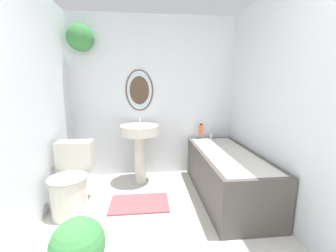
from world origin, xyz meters
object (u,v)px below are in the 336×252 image
object	(u,v)px
bathtub	(226,173)
potted_plant	(78,249)
pedestal_sink	(140,139)
toilet	(71,182)
shampoo_bottle	(201,129)

from	to	relation	value
bathtub	potted_plant	world-z (taller)	bathtub
pedestal_sink	potted_plant	world-z (taller)	pedestal_sink
toilet	potted_plant	distance (m)	1.02
toilet	pedestal_sink	bearing A→B (deg)	40.22
toilet	pedestal_sink	size ratio (longest dim) A/B	0.79
potted_plant	bathtub	bearing A→B (deg)	36.23
pedestal_sink	bathtub	size ratio (longest dim) A/B	0.61
pedestal_sink	toilet	bearing A→B (deg)	-139.78
pedestal_sink	shampoo_bottle	distance (m)	0.96
pedestal_sink	shampoo_bottle	bearing A→B (deg)	11.80
bathtub	potted_plant	distance (m)	1.81
toilet	shampoo_bottle	xyz separation A→B (m)	(1.68, 0.82, 0.40)
pedestal_sink	bathtub	bearing A→B (deg)	-25.05
shampoo_bottle	potted_plant	bearing A→B (deg)	-126.34
toilet	pedestal_sink	xyz separation A→B (m)	(0.74, 0.63, 0.31)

